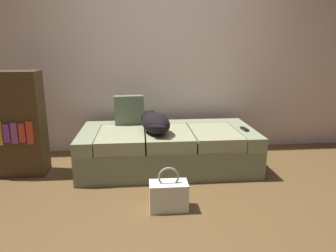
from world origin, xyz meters
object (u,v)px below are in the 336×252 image
object	(u,v)px
tv_remote	(244,129)
handbag	(169,195)
dog_dark	(154,122)
bookshelf	(16,124)
throw_pillow	(129,110)
couch	(168,148)

from	to	relation	value
tv_remote	handbag	size ratio (longest dim) A/B	0.40
dog_dark	bookshelf	xyz separation A→B (m)	(-1.45, 0.06, -0.00)
tv_remote	handbag	bearing A→B (deg)	-142.45
dog_dark	bookshelf	bearing A→B (deg)	177.50
throw_pillow	handbag	world-z (taller)	throw_pillow
couch	bookshelf	distance (m)	1.63
tv_remote	couch	bearing A→B (deg)	167.46
handbag	couch	bearing A→B (deg)	85.27
dog_dark	throw_pillow	xyz separation A→B (m)	(-0.28, 0.39, 0.06)
couch	dog_dark	xyz separation A→B (m)	(-0.15, -0.11, 0.33)
dog_dark	tv_remote	bearing A→B (deg)	-0.19
handbag	bookshelf	distance (m)	1.82
bookshelf	handbag	bearing A→B (deg)	-30.83
dog_dark	throw_pillow	bearing A→B (deg)	125.53
tv_remote	bookshelf	size ratio (longest dim) A/B	0.14
handbag	bookshelf	size ratio (longest dim) A/B	0.34
dog_dark	handbag	world-z (taller)	dog_dark
throw_pillow	bookshelf	distance (m)	1.22
dog_dark	handbag	distance (m)	0.95
tv_remote	throw_pillow	world-z (taller)	throw_pillow
bookshelf	throw_pillow	bearing A→B (deg)	15.56
handbag	bookshelf	world-z (taller)	bookshelf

